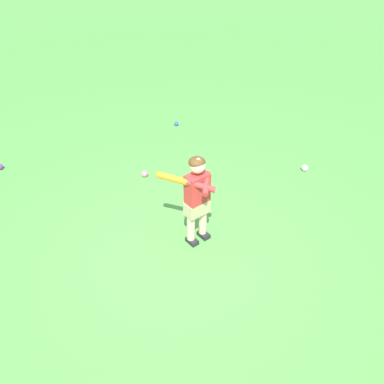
{
  "coord_description": "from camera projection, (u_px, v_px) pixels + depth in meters",
  "views": [
    {
      "loc": [
        -0.41,
        -3.04,
        3.09
      ],
      "look_at": [
        0.26,
        0.56,
        0.45
      ],
      "focal_mm": 36.83,
      "sensor_mm": 36.0,
      "label": 1
    }
  ],
  "objects": [
    {
      "name": "ground_plane",
      "position": [
        178.0,
        258.0,
        4.29
      ],
      "size": [
        40.0,
        40.0,
        0.0
      ],
      "primitive_type": "plane",
      "color": "#519942"
    },
    {
      "name": "child_batter",
      "position": [
        196.0,
        193.0,
        4.16
      ],
      "size": [
        0.59,
        0.36,
        1.08
      ],
      "color": "#232328",
      "rests_on": "ground"
    },
    {
      "name": "play_ball_far_left",
      "position": [
        176.0,
        124.0,
        6.89
      ],
      "size": [
        0.07,
        0.07,
        0.07
      ],
      "primitive_type": "sphere",
      "color": "blue",
      "rests_on": "ground"
    },
    {
      "name": "play_ball_center_lawn",
      "position": [
        145.0,
        174.0,
        5.57
      ],
      "size": [
        0.09,
        0.09,
        0.09
      ],
      "primitive_type": "sphere",
      "color": "pink",
      "rests_on": "ground"
    },
    {
      "name": "play_ball_behind_batter",
      "position": [
        305.0,
        168.0,
        5.7
      ],
      "size": [
        0.1,
        0.1,
        0.1
      ],
      "primitive_type": "sphere",
      "color": "white",
      "rests_on": "ground"
    }
  ]
}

